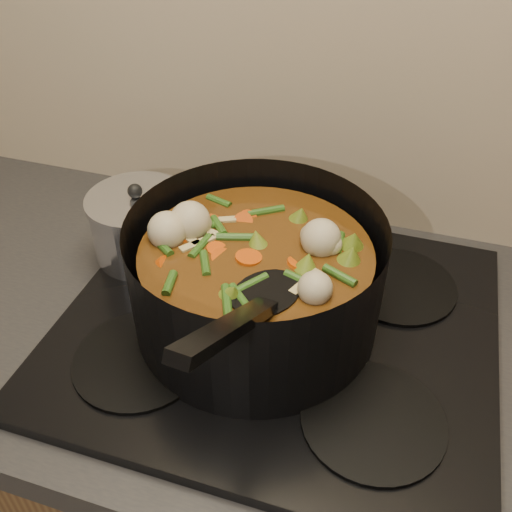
% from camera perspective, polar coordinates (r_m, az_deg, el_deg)
% --- Properties ---
extents(counter, '(2.64, 0.64, 0.91)m').
position_cam_1_polar(counter, '(1.23, 1.60, -22.14)').
color(counter, brown).
rests_on(counter, ground).
extents(stovetop, '(0.62, 0.54, 0.03)m').
position_cam_1_polar(stovetop, '(0.85, 2.15, -6.92)').
color(stovetop, black).
rests_on(stovetop, counter).
extents(stockpot, '(0.43, 0.51, 0.26)m').
position_cam_1_polar(stockpot, '(0.79, 0.00, -2.40)').
color(stockpot, black).
rests_on(stockpot, stovetop).
extents(saucepan, '(0.16, 0.16, 0.13)m').
position_cam_1_polar(saucepan, '(0.95, -11.50, 3.04)').
color(saucepan, silver).
rests_on(saucepan, stovetop).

